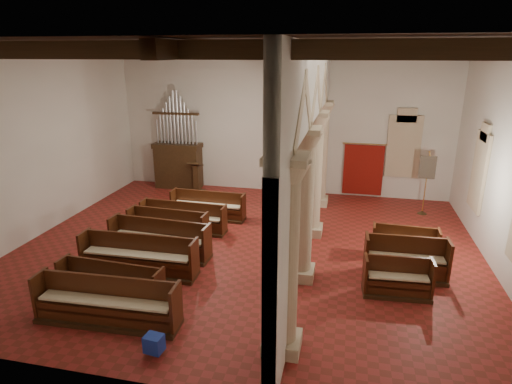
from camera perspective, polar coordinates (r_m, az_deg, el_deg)
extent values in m
plane|color=maroon|center=(13.42, -1.08, -7.43)|extent=(14.00, 14.00, 0.00)
plane|color=black|center=(12.12, -1.26, 19.12)|extent=(14.00, 14.00, 0.00)
cube|color=white|center=(18.21, 3.34, 9.26)|extent=(14.00, 0.02, 6.00)
cube|color=white|center=(7.01, -12.83, -5.71)|extent=(14.00, 0.02, 6.00)
cube|color=white|center=(15.61, -27.15, 5.83)|extent=(0.02, 12.00, 6.00)
cube|color=#C3B391|center=(9.25, 3.50, -19.41)|extent=(0.75, 0.75, 0.30)
cylinder|color=#C3B391|center=(8.28, 3.74, -9.48)|extent=(0.56, 0.56, 3.30)
cube|color=#C3B391|center=(11.76, 5.87, -10.62)|extent=(0.75, 0.75, 0.30)
cylinder|color=#C3B391|center=(11.01, 6.17, -2.37)|extent=(0.56, 0.56, 3.30)
cube|color=#C3B391|center=(14.45, 7.31, -5.00)|extent=(0.75, 0.75, 0.30)
cylinder|color=#C3B391|center=(13.85, 7.60, 1.87)|extent=(0.56, 0.56, 3.30)
cube|color=#C3B391|center=(17.25, 8.27, -1.17)|extent=(0.75, 0.75, 0.30)
cylinder|color=#C3B391|center=(16.75, 8.55, 4.65)|extent=(0.56, 0.56, 3.30)
cube|color=white|center=(11.84, 7.54, 14.33)|extent=(0.25, 11.90, 1.93)
cube|color=#357857|center=(15.27, 27.75, 2.42)|extent=(0.03, 1.00, 2.20)
cube|color=#357857|center=(18.23, 19.07, 5.76)|extent=(1.00, 0.03, 2.20)
cube|color=#3A2412|center=(19.40, -10.27, 3.21)|extent=(2.00, 0.80, 1.80)
cube|color=#3A2412|center=(19.17, -10.44, 6.10)|extent=(2.10, 0.85, 0.20)
cube|color=#3B1E12|center=(18.66, -7.81, 0.04)|extent=(0.57, 0.57, 0.11)
cube|color=#3B1E12|center=(18.49, -7.88, 1.72)|extent=(0.28, 0.28, 1.25)
cube|color=#3B1E12|center=(18.23, -8.07, 3.70)|extent=(0.62, 0.51, 0.22)
cube|color=maroon|center=(18.29, 14.09, 2.86)|extent=(1.60, 0.06, 2.10)
cylinder|color=gold|center=(18.03, 14.35, 6.22)|extent=(1.80, 0.04, 0.04)
cone|color=#3A2412|center=(17.29, 21.27, -2.52)|extent=(0.36, 0.36, 0.12)
cylinder|color=gold|center=(16.95, 21.71, 1.12)|extent=(0.04, 0.04, 2.41)
cylinder|color=gold|center=(16.69, 22.14, 4.75)|extent=(0.08, 0.70, 0.03)
cube|color=navy|center=(16.78, 21.95, 3.07)|extent=(0.55, 0.06, 0.86)
cube|color=navy|center=(9.23, -13.45, -19.05)|extent=(0.39, 0.33, 0.36)
cube|color=navy|center=(12.02, -8.59, -9.57)|extent=(0.34, 0.30, 0.28)
cube|color=navy|center=(12.82, -9.10, -7.65)|extent=(0.34, 0.29, 0.32)
cylinder|color=silver|center=(10.87, -18.84, -14.13)|extent=(1.12, 0.30, 0.11)
cylinder|color=white|center=(10.33, -17.47, -15.79)|extent=(1.01, 0.24, 0.10)
cube|color=#3A2412|center=(10.55, -19.02, -15.89)|extent=(3.32, 0.84, 0.10)
cube|color=#521911|center=(10.37, -19.34, -14.74)|extent=(3.16, 0.53, 0.46)
cube|color=#521911|center=(10.40, -18.80, -12.89)|extent=(3.14, 0.19, 0.98)
cube|color=#521911|center=(11.16, -26.51, -11.70)|extent=(0.10, 0.62, 0.98)
cube|color=#521911|center=(9.60, -10.75, -14.96)|extent=(0.10, 0.62, 0.98)
cube|color=#FEEABC|center=(10.23, -19.49, -13.52)|extent=(3.03, 0.48, 0.05)
cube|color=#3A2412|center=(11.38, -18.62, -13.23)|extent=(2.72, 0.77, 0.09)
cube|color=#49170F|center=(11.22, -18.87, -12.24)|extent=(2.56, 0.49, 0.41)
cube|color=#49170F|center=(11.27, -18.44, -10.75)|extent=(2.54, 0.19, 0.86)
cube|color=#49170F|center=(11.85, -24.35, -9.99)|extent=(0.09, 0.55, 0.86)
cube|color=#49170F|center=(10.58, -12.58, -12.18)|extent=(0.09, 0.55, 0.86)
cube|color=#FEEABC|center=(11.11, -18.99, -11.23)|extent=(2.45, 0.45, 0.05)
cube|color=#3A2412|center=(12.37, -15.24, -10.18)|extent=(3.26, 0.78, 0.10)
cube|color=#4A1D0F|center=(12.20, -15.46, -9.10)|extent=(3.11, 0.46, 0.47)
cube|color=#4A1D0F|center=(12.28, -15.05, -7.53)|extent=(3.10, 0.12, 0.99)
cube|color=#4A1D0F|center=(12.93, -21.71, -6.90)|extent=(0.08, 0.63, 0.99)
cube|color=#4A1D0F|center=(11.53, -8.29, -8.82)|extent=(0.08, 0.63, 0.99)
cube|color=#FEEABC|center=(12.09, -15.56, -8.00)|extent=(2.98, 0.42, 0.05)
cube|color=#3A2412|center=(13.23, -12.61, -8.03)|extent=(3.11, 0.91, 0.10)
cube|color=#4D2010|center=(13.07, -12.80, -6.99)|extent=(2.95, 0.58, 0.47)
cube|color=#4D2010|center=(13.16, -12.44, -5.54)|extent=(2.93, 0.24, 0.99)
cube|color=#4D2010|center=(13.70, -18.47, -5.11)|extent=(0.11, 0.63, 0.99)
cube|color=#4D2010|center=(12.49, -6.43, -6.54)|extent=(0.11, 0.63, 0.99)
cube|color=#FEEABC|center=(12.96, -12.88, -5.95)|extent=(2.83, 0.54, 0.05)
cube|color=#3A2412|center=(14.15, -11.57, -6.20)|extent=(2.64, 0.81, 0.10)
cube|color=#49240F|center=(14.00, -11.72, -5.27)|extent=(2.48, 0.51, 0.44)
cube|color=#49240F|center=(14.10, -11.42, -4.01)|extent=(2.46, 0.19, 0.93)
cube|color=#49240F|center=(14.51, -16.28, -3.74)|extent=(0.10, 0.59, 0.93)
cube|color=#49240F|center=(13.51, -6.72, -4.75)|extent=(0.10, 0.59, 0.93)
cube|color=#FEEABC|center=(13.91, -11.79, -4.35)|extent=(2.38, 0.47, 0.05)
cube|color=#3A2412|center=(14.86, -9.61, -4.88)|extent=(2.99, 0.75, 0.09)
cube|color=#4E2910|center=(14.72, -9.73, -4.04)|extent=(2.83, 0.47, 0.42)
cube|color=#4E2910|center=(14.82, -9.47, -2.91)|extent=(2.82, 0.16, 0.88)
cube|color=#4E2910|center=(15.28, -14.74, -2.62)|extent=(0.08, 0.56, 0.88)
cube|color=#4E2910|center=(14.23, -4.25, -3.60)|extent=(0.08, 0.56, 0.88)
cube|color=#FEEABC|center=(14.64, -9.78, -3.19)|extent=(2.72, 0.43, 0.05)
cube|color=#3A2412|center=(15.81, -6.39, -3.30)|extent=(2.76, 0.72, 0.09)
cube|color=#4B2810|center=(15.67, -6.48, -2.48)|extent=(2.60, 0.43, 0.42)
cube|color=#4B2810|center=(15.79, -6.25, -1.41)|extent=(2.59, 0.12, 0.90)
cube|color=#4B2810|center=(16.12, -10.93, -1.22)|extent=(0.08, 0.57, 0.90)
cube|color=#4B2810|center=(15.29, -1.68, -1.96)|extent=(0.08, 0.57, 0.90)
cube|color=#FEEABC|center=(15.59, -6.51, -1.67)|extent=(2.50, 0.39, 0.05)
cube|color=#3A2412|center=(11.54, 18.16, -12.68)|extent=(1.68, 0.76, 0.09)
cube|color=#461C0F|center=(11.38, 18.31, -11.68)|extent=(1.52, 0.47, 0.42)
cube|color=#461C0F|center=(11.46, 18.33, -10.13)|extent=(1.50, 0.16, 0.89)
cube|color=#461C0F|center=(11.25, 14.35, -10.27)|extent=(0.10, 0.57, 0.89)
cube|color=#461C0F|center=(11.45, 22.38, -10.64)|extent=(0.10, 0.57, 0.89)
cube|color=#FEEABC|center=(11.27, 18.42, -10.64)|extent=(1.46, 0.43, 0.05)
cube|color=#3A2412|center=(12.42, 19.12, -10.45)|extent=(2.18, 0.83, 0.11)
cube|color=#512A11|center=(12.24, 19.29, -9.35)|extent=(2.01, 0.50, 0.49)
cube|color=#512A11|center=(12.34, 19.30, -7.71)|extent=(2.00, 0.14, 1.02)
cube|color=#512A11|center=(12.09, 14.46, -7.79)|extent=(0.10, 0.65, 1.02)
cube|color=#512A11|center=(12.38, 24.21, -8.26)|extent=(0.10, 0.65, 1.02)
cube|color=#FEEABC|center=(12.12, 19.42, -8.21)|extent=(1.93, 0.45, 0.05)
cube|color=#3A2412|center=(13.38, 19.03, -8.34)|extent=(1.88, 0.76, 0.10)
cube|color=#48190F|center=(13.23, 19.16, -7.40)|extent=(1.72, 0.46, 0.43)
cube|color=#48190F|center=(13.33, 19.17, -6.07)|extent=(1.70, 0.15, 0.91)
cube|color=#48190F|center=(13.10, 15.37, -6.12)|extent=(0.09, 0.58, 0.91)
cube|color=#48190F|center=(13.34, 23.05, -6.52)|extent=(0.09, 0.58, 0.91)
cube|color=#FEEABC|center=(13.13, 19.27, -6.45)|extent=(1.65, 0.42, 0.05)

